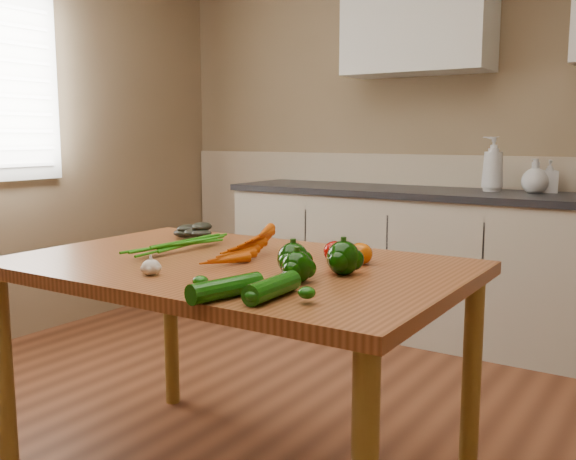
% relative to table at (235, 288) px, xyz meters
% --- Properties ---
extents(room, '(4.04, 5.04, 2.64)m').
position_rel_table_xyz_m(room, '(-0.15, 0.03, 0.53)').
color(room, brown).
rests_on(room, ground).
extents(counter_run, '(2.84, 0.64, 1.14)m').
position_rel_table_xyz_m(counter_run, '(0.06, 2.04, -0.26)').
color(counter_run, '#B1A894').
rests_on(counter_run, ground).
extents(upper_cabinets, '(2.15, 0.35, 0.70)m').
position_rel_table_xyz_m(upper_cabinets, '(0.36, 2.17, 1.23)').
color(upper_cabinets, silver).
rests_on(upper_cabinets, room).
extents(table, '(1.52, 0.99, 0.81)m').
position_rel_table_xyz_m(table, '(0.00, 0.00, 0.00)').
color(table, '#95512B').
rests_on(table, ground).
extents(soap_bottle_a, '(0.16, 0.15, 0.32)m').
position_rel_table_xyz_m(soap_bottle_a, '(0.25, 2.12, 0.34)').
color(soap_bottle_a, silver).
rests_on(soap_bottle_a, counter_run).
extents(soap_bottle_b, '(0.11, 0.11, 0.19)m').
position_rel_table_xyz_m(soap_bottle_b, '(0.55, 2.20, 0.28)').
color(soap_bottle_b, silver).
rests_on(soap_bottle_b, counter_run).
extents(soap_bottle_c, '(0.20, 0.20, 0.19)m').
position_rel_table_xyz_m(soap_bottle_c, '(0.48, 2.15, 0.28)').
color(soap_bottle_c, silver).
rests_on(soap_bottle_c, counter_run).
extents(carrot_bunch, '(0.28, 0.22, 0.08)m').
position_rel_table_xyz_m(carrot_bunch, '(-0.08, 0.06, 0.13)').
color(carrot_bunch, '#C74D04').
rests_on(carrot_bunch, table).
extents(leafy_greens, '(0.21, 0.19, 0.11)m').
position_rel_table_xyz_m(leafy_greens, '(-0.42, 0.30, 0.14)').
color(leafy_greens, black).
rests_on(leafy_greens, table).
extents(garlic_bulb, '(0.06, 0.06, 0.05)m').
position_rel_table_xyz_m(garlic_bulb, '(-0.08, -0.30, 0.11)').
color(garlic_bulb, beige).
rests_on(garlic_bulb, table).
extents(pepper_a, '(0.10, 0.10, 0.10)m').
position_rel_table_xyz_m(pepper_a, '(0.27, -0.07, 0.14)').
color(pepper_a, black).
rests_on(pepper_a, table).
extents(pepper_b, '(0.10, 0.10, 0.10)m').
position_rel_table_xyz_m(pepper_b, '(0.40, 0.02, 0.14)').
color(pepper_b, black).
rests_on(pepper_b, table).
extents(pepper_c, '(0.09, 0.09, 0.09)m').
position_rel_table_xyz_m(pepper_c, '(0.34, -0.15, 0.13)').
color(pepper_c, black).
rests_on(pepper_c, table).
extents(tomato_a, '(0.08, 0.08, 0.07)m').
position_rel_table_xyz_m(tomato_a, '(0.28, 0.18, 0.12)').
color(tomato_a, '#8E0602').
rests_on(tomato_a, table).
extents(tomato_b, '(0.07, 0.07, 0.07)m').
position_rel_table_xyz_m(tomato_b, '(0.35, 0.22, 0.12)').
color(tomato_b, '#BC5004').
rests_on(tomato_b, table).
extents(tomato_c, '(0.08, 0.08, 0.07)m').
position_rel_table_xyz_m(tomato_c, '(0.37, 0.19, 0.12)').
color(tomato_c, '#BC5004').
rests_on(tomato_c, table).
extents(zucchini_a, '(0.06, 0.21, 0.06)m').
position_rel_table_xyz_m(zucchini_a, '(0.38, -0.33, 0.12)').
color(zucchini_a, '#0C4207').
rests_on(zucchini_a, table).
extents(zucchini_b, '(0.10, 0.23, 0.05)m').
position_rel_table_xyz_m(zucchini_b, '(0.28, -0.40, 0.12)').
color(zucchini_b, '#0C4207').
rests_on(zucchini_b, table).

